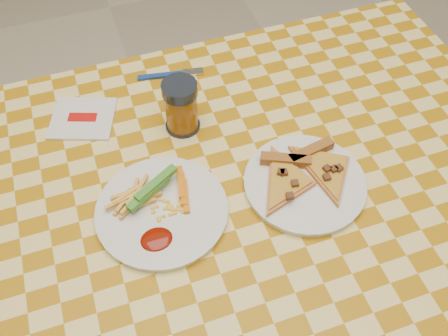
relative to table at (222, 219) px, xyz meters
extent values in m
cylinder|color=silver|center=(0.54, 0.34, -0.33)|extent=(0.06, 0.06, 0.71)
cube|color=brown|center=(0.00, 0.00, 0.05)|extent=(1.20, 0.80, 0.04)
cylinder|color=silver|center=(-0.11, 0.00, 0.08)|extent=(0.28, 0.28, 0.01)
cylinder|color=silver|center=(0.15, -0.02, 0.08)|extent=(0.29, 0.29, 0.01)
cube|color=#0F6414|center=(-0.12, 0.04, 0.11)|extent=(0.10, 0.07, 0.02)
cube|color=orange|center=(-0.07, 0.03, 0.09)|extent=(0.06, 0.08, 0.02)
ellipsoid|color=#6E0E02|center=(-0.14, -0.05, 0.09)|extent=(0.06, 0.05, 0.01)
cube|color=#945321|center=(0.13, 0.03, 0.10)|extent=(0.09, 0.06, 0.02)
cube|color=#945321|center=(0.19, 0.03, 0.10)|extent=(0.10, 0.04, 0.02)
cylinder|color=black|center=(-0.02, 0.19, 0.08)|extent=(0.07, 0.07, 0.01)
cylinder|color=brown|center=(-0.02, 0.19, 0.12)|extent=(0.06, 0.06, 0.09)
cylinder|color=black|center=(-0.02, 0.19, 0.18)|extent=(0.07, 0.07, 0.02)
cube|color=silver|center=(-0.21, 0.28, 0.08)|extent=(0.16, 0.15, 0.01)
cube|color=#BE0E0A|center=(-0.21, 0.28, 0.08)|extent=(0.06, 0.04, 0.00)
cube|color=navy|center=(-0.02, 0.35, 0.08)|extent=(0.10, 0.03, 0.01)
cube|color=silver|center=(0.05, 0.34, 0.08)|extent=(0.05, 0.03, 0.00)
camera|label=1|loc=(-0.16, -0.48, 0.83)|focal=40.00mm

